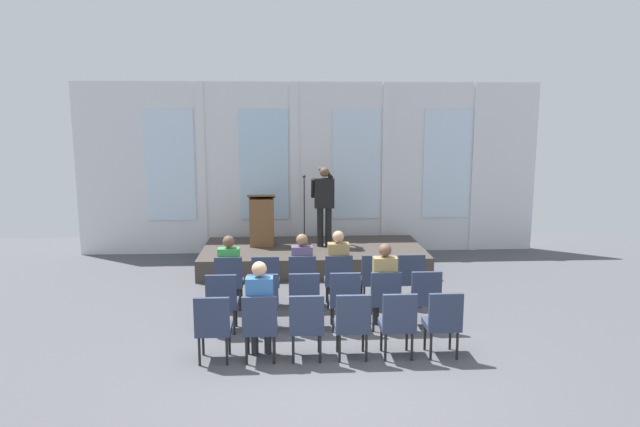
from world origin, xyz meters
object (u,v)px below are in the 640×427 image
Objects in this scene: chair_r0_c4 at (374,277)px; audience_r1_c4 at (384,281)px; chair_r1_c2 at (304,297)px; chair_r2_c3 at (352,322)px; chair_r0_c0 at (229,279)px; chair_r0_c1 at (266,278)px; audience_r2_c1 at (260,305)px; chair_r1_c3 at (345,297)px; chair_r2_c4 at (398,321)px; chair_r0_c5 at (410,276)px; mic_stand at (304,230)px; chair_r1_c5 at (424,295)px; chair_r1_c1 at (263,298)px; chair_r2_c1 at (260,323)px; chair_r2_c2 at (306,323)px; chair_r2_c0 at (213,324)px; chair_r0_c2 at (302,278)px; chair_r0_c3 at (338,277)px; lectern at (262,221)px; chair_r2_c5 at (443,320)px; chair_r1_c0 at (222,299)px; audience_r0_c2 at (302,266)px; chair_r1_c4 at (385,296)px; audience_r0_c3 at (338,264)px; audience_r0_c0 at (229,268)px; speaker at (324,200)px.

chair_r0_c4 is 1.01m from audience_r1_c4.
chair_r1_c2 is 1.24m from chair_r2_c3.
chair_r0_c0 and chair_r0_c1 have the same top height.
audience_r1_c4 is at bearing 30.02° from audience_r2_c1.
chair_r1_c3 and chair_r2_c4 have the same top height.
chair_r0_c5 is at bearing 0.00° from chair_r0_c4.
chair_r1_c5 is (1.73, -4.07, -0.24)m from mic_stand.
chair_r1_c2 is (0.62, -1.07, 0.00)m from chair_r0_c1.
chair_r2_c1 is at bearing -90.00° from chair_r1_c1.
chair_r1_c3 is 1.24m from chair_r2_c2.
chair_r0_c0 is 1.00× the size of chair_r1_c2.
chair_r1_c3 is at bearing -139.11° from chair_r0_c5.
chair_r2_c0 and chair_r2_c4 have the same top height.
chair_r0_c3 is (0.62, 0.00, 0.00)m from chair_r0_c2.
lectern reaches higher than chair_r1_c2.
chair_r1_c0 is at bearing 160.89° from chair_r2_c5.
chair_r0_c2 is 1.00× the size of chair_r2_c0.
chair_r2_c0 is 1.00× the size of chair_r2_c5.
audience_r0_c2 reaches higher than chair_r1_c4.
chair_r1_c4 is 0.23m from audience_r1_c4.
audience_r0_c3 reaches higher than chair_r2_c3.
chair_r0_c1 is at bearing 150.00° from chair_r1_c4.
audience_r0_c0 reaches higher than chair_r2_c3.
chair_r1_c3 is at bearing 180.00° from chair_r1_c4.
speaker is 2.82m from audience_r0_c3.
chair_r2_c0 is at bearing -129.85° from audience_r0_c3.
chair_r0_c4 is 1.00× the size of chair_r1_c5.
chair_r0_c5 is at bearing 90.00° from chair_r1_c5.
chair_r2_c5 is at bearing -40.89° from chair_r1_c3.
speaker reaches higher than audience_r0_c2.
audience_r2_c1 reaches higher than chair_r1_c1.
chair_r1_c2 and chair_r2_c2 have the same top height.
chair_r2_c3 is at bearing 0.00° from chair_r2_c2.
chair_r0_c0 is at bearing -122.57° from speaker.
chair_r0_c0 and chair_r2_c2 have the same top height.
chair_r1_c2 and chair_r1_c4 have the same top height.
lectern is 5.77m from chair_r2_c5.
audience_r2_c1 is at bearing -131.96° from chair_r0_c4.
audience_r0_c3 is 1.32m from chair_r1_c4.
chair_r2_c3 is at bearing -120.00° from chair_r0_c5.
chair_r1_c1 is 2.14m from chair_r2_c4.
audience_r0_c2 is 1.37× the size of chair_r2_c1.
lectern reaches higher than chair_r2_c0.
audience_r0_c3 is 1.42× the size of chair_r1_c2.
chair_r1_c2 is at bearing 120.00° from chair_r2_c3.
audience_r2_c1 is (-0.62, -2.06, 0.22)m from chair_r0_c2.
lectern is 5.14m from chair_r2_c0.
chair_r0_c1 is 2.23m from chair_r2_c0.
chair_r1_c5 is at bearing -20.48° from audience_r0_c0.
chair_r0_c3 is 1.00× the size of chair_r1_c3.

